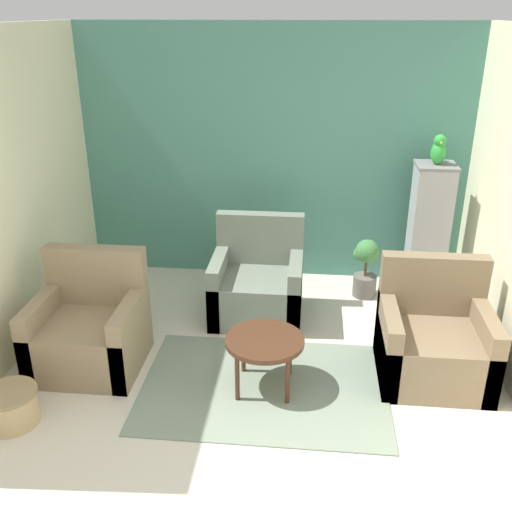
{
  "coord_description": "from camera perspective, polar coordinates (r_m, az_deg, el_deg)",
  "views": [
    {
      "loc": [
        0.42,
        -2.48,
        2.75
      ],
      "look_at": [
        0.0,
        1.7,
        0.93
      ],
      "focal_mm": 40.0,
      "sensor_mm": 36.0,
      "label": 1
    }
  ],
  "objects": [
    {
      "name": "potted_plant",
      "position": [
        5.95,
        10.92,
        -0.98
      ],
      "size": [
        0.26,
        0.24,
        0.62
      ],
      "color": "#66605B",
      "rests_on": "ground_plane"
    },
    {
      "name": "parrot",
      "position": [
        5.73,
        17.78,
        10.04
      ],
      "size": [
        0.13,
        0.24,
        0.29
      ],
      "color": "green",
      "rests_on": "birdcage"
    },
    {
      "name": "armchair_middle",
      "position": [
        5.5,
        0.15,
        -3.01
      ],
      "size": [
        0.85,
        0.77,
        0.95
      ],
      "color": "slate",
      "rests_on": "ground_plane"
    },
    {
      "name": "coffee_table",
      "position": [
        4.41,
        0.87,
        -8.79
      ],
      "size": [
        0.61,
        0.61,
        0.45
      ],
      "color": "#472819",
      "rests_on": "ground_plane"
    },
    {
      "name": "wall_left",
      "position": [
        5.06,
        -23.82,
        5.09
      ],
      "size": [
        0.06,
        3.4,
        2.66
      ],
      "color": "beige",
      "rests_on": "ground_plane"
    },
    {
      "name": "birdcage",
      "position": [
        5.97,
        16.79,
        2.08
      ],
      "size": [
        0.45,
        0.45,
        1.4
      ],
      "color": "slate",
      "rests_on": "ground_plane"
    },
    {
      "name": "area_rug",
      "position": [
        4.63,
        0.84,
        -12.9
      ],
      "size": [
        1.93,
        1.35,
        0.01
      ],
      "color": "gray",
      "rests_on": "ground_plane"
    },
    {
      "name": "armchair_right",
      "position": [
        4.82,
        17.31,
        -8.29
      ],
      "size": [
        0.85,
        0.77,
        0.95
      ],
      "color": "#7A664C",
      "rests_on": "ground_plane"
    },
    {
      "name": "wicker_basket",
      "position": [
        4.57,
        -23.35,
        -13.58
      ],
      "size": [
        0.4,
        0.4,
        0.26
      ],
      "color": "tan",
      "rests_on": "ground_plane"
    },
    {
      "name": "wall_back_accent",
      "position": [
        6.09,
        1.67,
        9.92
      ],
      "size": [
        4.15,
        0.06,
        2.66
      ],
      "color": "#4C897A",
      "rests_on": "ground_plane"
    },
    {
      "name": "armchair_left",
      "position": [
        4.95,
        -16.28,
        -7.27
      ],
      "size": [
        0.85,
        0.77,
        0.95
      ],
      "color": "#8E7A5B",
      "rests_on": "ground_plane"
    },
    {
      "name": "ground_plane",
      "position": [
        3.73,
        -2.89,
        -24.17
      ],
      "size": [
        20.0,
        20.0,
        0.0
      ],
      "primitive_type": "plane",
      "color": "beige",
      "rests_on": "ground"
    }
  ]
}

